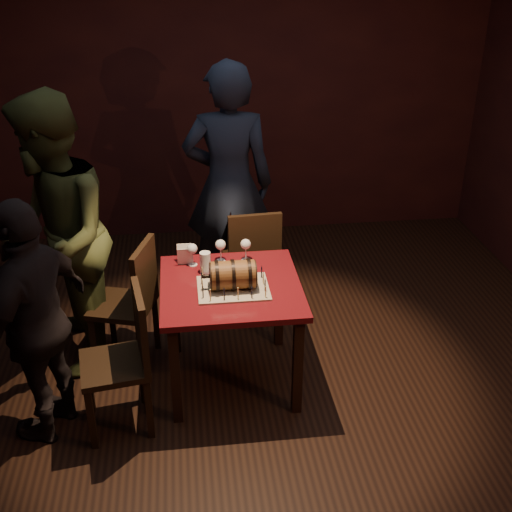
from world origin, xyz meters
name	(u,v)px	position (x,y,z in m)	size (l,w,h in m)	color
room_shell	(255,192)	(0.00, 0.00, 1.40)	(5.04, 5.04, 2.80)	black
pub_table	(231,299)	(-0.15, 0.06, 0.64)	(0.90, 0.90, 0.75)	#490C12
cake_board	(233,288)	(-0.14, 0.00, 0.76)	(0.45, 0.35, 0.01)	#A49A85
barrel_cake	(233,275)	(-0.14, 0.00, 0.85)	(0.34, 0.20, 0.20)	brown
birthday_candles	(233,282)	(-0.14, 0.00, 0.80)	(0.40, 0.30, 0.09)	#F8EF94
wine_glass_left	(192,250)	(-0.38, 0.35, 0.87)	(0.07, 0.07, 0.16)	silver
wine_glass_mid	(221,246)	(-0.19, 0.39, 0.87)	(0.07, 0.07, 0.16)	silver
wine_glass_right	(246,245)	(-0.02, 0.38, 0.87)	(0.07, 0.07, 0.16)	silver
pint_of_ale	(205,263)	(-0.30, 0.23, 0.82)	(0.07, 0.07, 0.15)	silver
menu_card	(185,255)	(-0.43, 0.38, 0.81)	(0.10, 0.05, 0.13)	white
chair_back	(253,258)	(0.08, 0.84, 0.52)	(0.43, 0.43, 0.93)	black
chair_left_rear	(133,298)	(-0.80, 0.35, 0.52)	(0.50, 0.50, 0.93)	black
chair_left_front	(127,353)	(-0.81, -0.30, 0.52)	(0.46, 0.46, 0.93)	black
person_back	(229,185)	(-0.06, 1.24, 0.98)	(0.71, 0.47, 1.95)	#171E2F
person_left_rear	(56,239)	(-1.27, 0.43, 0.96)	(0.94, 0.73, 1.93)	#394120
person_left_front	(37,322)	(-1.30, -0.27, 0.77)	(0.90, 0.37, 1.54)	black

